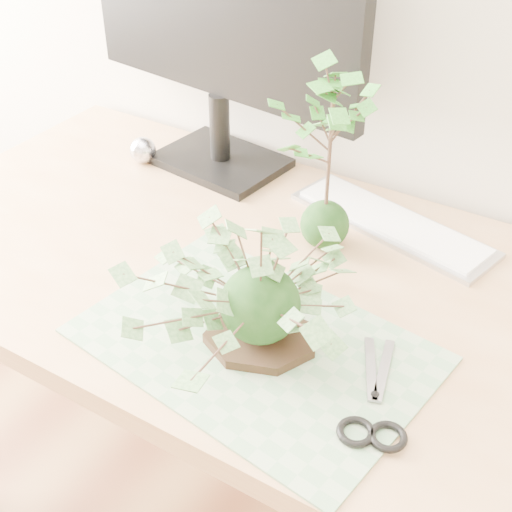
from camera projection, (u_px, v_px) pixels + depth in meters
name	position (u px, v px, depth m)	size (l,w,h in m)	color
desk	(326.00, 337.00, 1.16)	(1.60, 0.70, 0.74)	tan
cutting_mat	(254.00, 344.00, 1.01)	(0.49, 0.32, 0.00)	#67976B
stone_dish	(260.00, 339.00, 1.01)	(0.17, 0.17, 0.01)	black
ivy_kokedama	(260.00, 274.00, 0.94)	(0.33, 0.33, 0.22)	black
maple_kokedama	(332.00, 114.00, 1.08)	(0.23, 0.23, 0.34)	black
keyboard	(392.00, 223.00, 1.26)	(0.40, 0.20, 0.01)	#B0AFB7
monitor	(219.00, 8.00, 1.27)	(0.61, 0.21, 0.54)	black
foil_ball	(143.00, 150.00, 1.44)	(0.05, 0.05, 0.05)	white
scissors	(365.00, 416.00, 0.90)	(0.10, 0.21, 0.01)	gray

